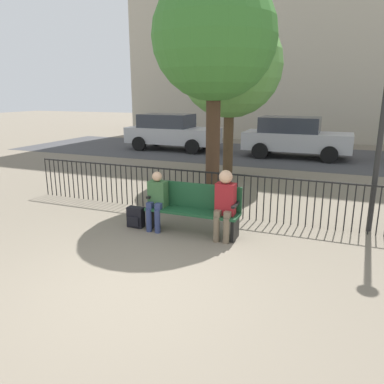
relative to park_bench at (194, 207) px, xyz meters
The scene contains 11 objects.
ground_plane 2.39m from the park_bench, 90.00° to the right, with size 80.00×80.00×0.00m, color #706656.
park_bench is the anchor object (origin of this frame).
seated_person_0 0.72m from the park_bench, 169.19° to the right, with size 0.34×0.39×1.13m.
seated_person_1 0.69m from the park_bench, 11.10° to the right, with size 0.34×0.39×1.26m.
backpack 1.20m from the park_bench, behind, with size 0.33×0.21×0.40m.
fence_railing 1.09m from the park_bench, 90.86° to the left, with size 9.01×0.03×0.95m.
tree_0 4.02m from the park_bench, 100.47° to the left, with size 2.84×2.84×5.19m.
tree_1 5.60m from the park_bench, 99.14° to the left, with size 3.04×3.04×4.86m.
street_surface 9.67m from the park_bench, 90.00° to the left, with size 24.00×6.00×0.01m.
parked_car_0 10.67m from the park_bench, 117.27° to the left, with size 4.20×1.94×1.62m.
parked_car_1 9.42m from the park_bench, 86.01° to the left, with size 4.20×1.94×1.62m.
Camera 1 is at (2.47, -3.86, 2.55)m, focal length 35.00 mm.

